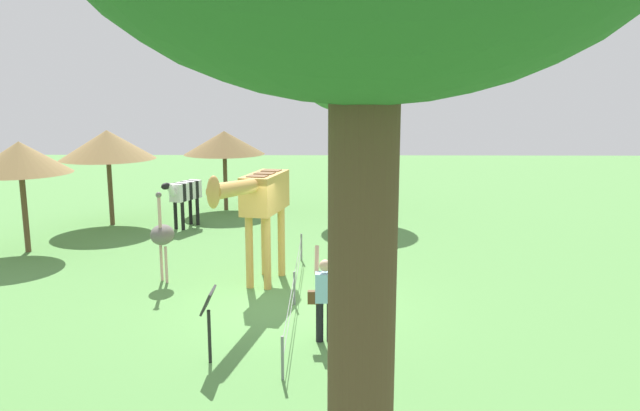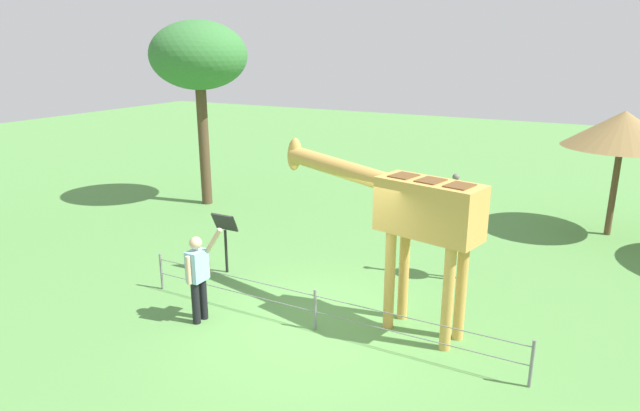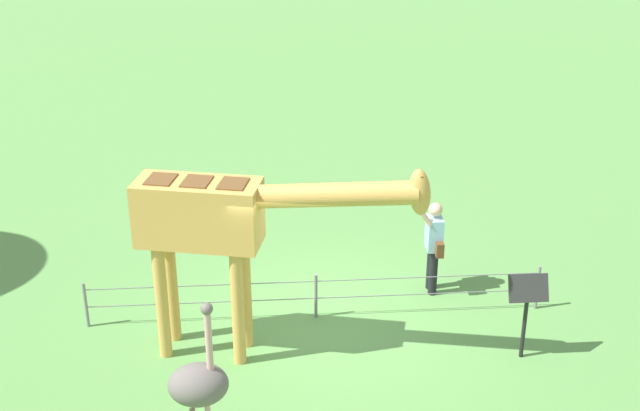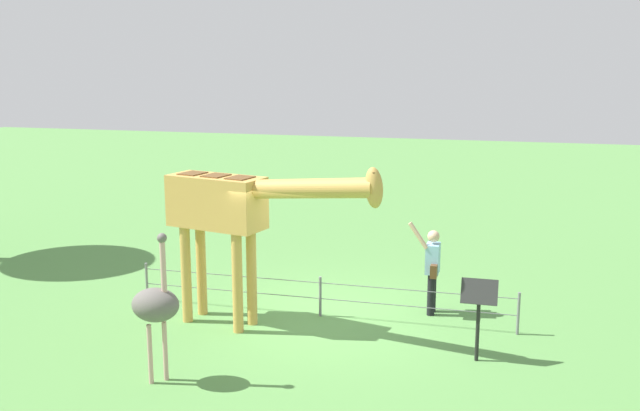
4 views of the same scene
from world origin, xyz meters
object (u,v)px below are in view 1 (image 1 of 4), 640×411
object	(u,v)px
ostrich	(162,235)
shade_hut_far	(107,145)
giraffe	(260,200)
shade_hut_aside	(224,143)
visitor	(324,295)
info_sign	(208,310)
tree_west	(345,85)
zebra	(185,194)
shade_hut_near	(20,158)

from	to	relation	value
ostrich	shade_hut_far	distance (m)	7.38
giraffe	shade_hut_aside	bearing A→B (deg)	-165.65
visitor	info_sign	world-z (taller)	visitor
visitor	ostrich	world-z (taller)	ostrich
giraffe	tree_west	size ratio (longest dim) A/B	0.68
zebra	shade_hut_aside	size ratio (longest dim) A/B	0.57
zebra	ostrich	bearing A→B (deg)	8.00
shade_hut_near	tree_west	bearing A→B (deg)	122.56
ostrich	shade_hut_far	world-z (taller)	shade_hut_far
shade_hut_near	info_sign	world-z (taller)	shade_hut_near
visitor	shade_hut_aside	size ratio (longest dim) A/B	0.57
shade_hut_aside	info_sign	distance (m)	13.70
ostrich	shade_hut_far	bearing A→B (deg)	-151.22
info_sign	ostrich	bearing A→B (deg)	-156.18
tree_west	shade_hut_near	bearing A→B (deg)	-57.44
shade_hut_far	tree_west	xyz separation A→B (m)	(-2.32, 8.08, 2.01)
zebra	shade_hut_aside	world-z (taller)	shade_hut_aside
shade_hut_aside	info_sign	bearing A→B (deg)	8.18
giraffe	shade_hut_far	distance (m)	8.86
shade_hut_near	visitor	bearing A→B (deg)	54.02
giraffe	zebra	world-z (taller)	giraffe
zebra	shade_hut_near	world-z (taller)	shade_hut_near
shade_hut_far	shade_hut_aside	bearing A→B (deg)	127.40
giraffe	visitor	bearing A→B (deg)	25.20
shade_hut_near	shade_hut_far	bearing A→B (deg)	161.65
shade_hut_far	info_sign	world-z (taller)	shade_hut_far
zebra	ostrich	size ratio (longest dim) A/B	0.78
shade_hut_near	info_sign	size ratio (longest dim) A/B	2.41
tree_west	info_sign	size ratio (longest dim) A/B	4.49
zebra	shade_hut_far	distance (m)	3.11
giraffe	info_sign	bearing A→B (deg)	-5.98
shade_hut_far	shade_hut_aside	distance (m)	4.42
shade_hut_near	giraffe	bearing A→B (deg)	67.04
zebra	ostrich	world-z (taller)	ostrich
giraffe	shade_hut_near	bearing A→B (deg)	-112.96
visitor	tree_west	xyz separation A→B (m)	(-12.17, 0.67, 3.86)
giraffe	shade_hut_far	bearing A→B (deg)	-138.30
zebra	tree_west	bearing A→B (deg)	116.73
visitor	ostrich	xyz separation A→B (m)	(-3.52, -3.93, 0.27)
visitor	shade_hut_near	bearing A→B (deg)	-125.98
shade_hut_far	info_sign	distance (m)	12.21
ostrich	tree_west	size ratio (longest dim) A/B	0.38
shade_hut_far	shade_hut_near	bearing A→B (deg)	-18.35
giraffe	ostrich	bearing A→B (deg)	-96.50
giraffe	tree_west	xyz separation A→B (m)	(-8.92, 2.20, 2.67)
giraffe	shade_hut_aside	xyz separation A→B (m)	(-9.28, -2.37, 0.49)
ostrich	info_sign	size ratio (longest dim) A/B	1.70
ostrich	info_sign	distance (m)	4.88
info_sign	shade_hut_near	bearing A→B (deg)	-137.26
shade_hut_aside	ostrich	bearing A→B (deg)	-0.20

